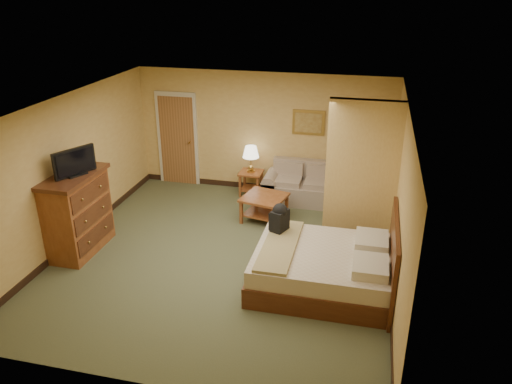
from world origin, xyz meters
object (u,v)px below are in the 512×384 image
(loveseat, at_px, (303,189))
(bed, at_px, (330,268))
(dresser, at_px, (77,213))
(coffee_table, at_px, (264,203))

(loveseat, relative_size, bed, 0.76)
(dresser, bearing_deg, loveseat, 40.32)
(dresser, xyz_separation_m, bed, (4.29, -0.13, -0.38))
(loveseat, bearing_deg, bed, -74.43)
(loveseat, height_order, bed, bed)
(coffee_table, xyz_separation_m, bed, (1.45, -1.99, -0.03))
(bed, bearing_deg, coffee_table, 126.08)
(dresser, distance_m, bed, 4.31)
(loveseat, height_order, coffee_table, loveseat)
(coffee_table, xyz_separation_m, dresser, (-2.84, -1.86, 0.35))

